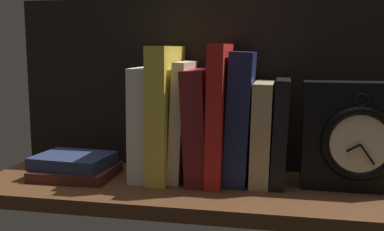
# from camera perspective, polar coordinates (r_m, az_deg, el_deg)

# --- Properties ---
(ground_plane) EXTENTS (0.84, 0.27, 0.03)m
(ground_plane) POSITION_cam_1_polar(r_m,az_deg,el_deg) (0.85, 1.52, -9.35)
(ground_plane) COLOR #4C2D19
(back_panel) EXTENTS (0.84, 0.01, 0.35)m
(back_panel) POSITION_cam_1_polar(r_m,az_deg,el_deg) (0.94, 2.94, 3.93)
(back_panel) COLOR black
(back_panel) RESTS_ON ground_plane
(book_white_catcher) EXTENTS (0.04, 0.14, 0.21)m
(book_white_catcher) POSITION_cam_1_polar(r_m,az_deg,el_deg) (0.89, -5.60, -0.82)
(book_white_catcher) COLOR silver
(book_white_catcher) RESTS_ON ground_plane
(book_yellow_seinlanguage) EXTENTS (0.04, 0.16, 0.25)m
(book_yellow_seinlanguage) POSITION_cam_1_polar(r_m,az_deg,el_deg) (0.87, -3.22, 0.38)
(book_yellow_seinlanguage) COLOR gold
(book_yellow_seinlanguage) RESTS_ON ground_plane
(book_cream_twain) EXTENTS (0.03, 0.13, 0.22)m
(book_cream_twain) POSITION_cam_1_polar(r_m,az_deg,el_deg) (0.87, -1.16, -0.62)
(book_cream_twain) COLOR beige
(book_cream_twain) RESTS_ON ground_plane
(book_maroon_dawkins) EXTENTS (0.05, 0.15, 0.21)m
(book_maroon_dawkins) POSITION_cam_1_polar(r_m,az_deg,el_deg) (0.86, 1.07, -1.14)
(book_maroon_dawkins) COLOR maroon
(book_maroon_dawkins) RESTS_ON ground_plane
(book_red_requiem) EXTENTS (0.03, 0.17, 0.26)m
(book_red_requiem) POSITION_cam_1_polar(r_m,az_deg,el_deg) (0.85, 3.54, 0.31)
(book_red_requiem) COLOR red
(book_red_requiem) RESTS_ON ground_plane
(book_navy_bierce) EXTENTS (0.05, 0.12, 0.24)m
(book_navy_bierce) POSITION_cam_1_polar(r_m,az_deg,el_deg) (0.85, 6.03, -0.23)
(book_navy_bierce) COLOR #192147
(book_navy_bierce) RESTS_ON ground_plane
(book_tan_shortstories) EXTENTS (0.04, 0.12, 0.19)m
(book_tan_shortstories) POSITION_cam_1_polar(r_m,az_deg,el_deg) (0.85, 8.72, -2.12)
(book_tan_shortstories) COLOR tan
(book_tan_shortstories) RESTS_ON ground_plane
(book_black_skeptic) EXTENTS (0.03, 0.12, 0.19)m
(book_black_skeptic) POSITION_cam_1_polar(r_m,az_deg,el_deg) (0.85, 10.94, -1.98)
(book_black_skeptic) COLOR black
(book_black_skeptic) RESTS_ON ground_plane
(framed_clock) EXTENTS (0.19, 0.07, 0.19)m
(framed_clock) POSITION_cam_1_polar(r_m,az_deg,el_deg) (0.85, 19.92, -2.54)
(framed_clock) COLOR black
(framed_clock) RESTS_ON ground_plane
(book_stack_side) EXTENTS (0.15, 0.13, 0.04)m
(book_stack_side) POSITION_cam_1_polar(r_m,az_deg,el_deg) (0.92, -14.36, -6.11)
(book_stack_side) COLOR #471E19
(book_stack_side) RESTS_ON ground_plane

